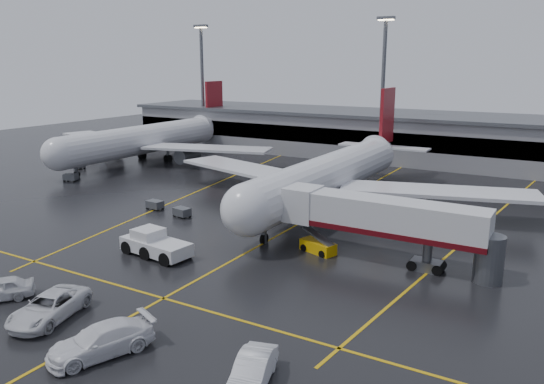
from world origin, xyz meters
The scene contains 21 objects.
ground centered at (0.00, 0.00, 0.00)m, with size 220.00×220.00×0.00m, color black.
apron_line_centre centered at (0.00, 0.00, 0.01)m, with size 0.25×90.00×0.02m, color gold.
apron_line_stop centered at (0.00, -22.00, 0.01)m, with size 60.00×0.25×0.02m, color gold.
apron_line_left centered at (-20.00, 10.00, 0.01)m, with size 0.25×70.00×0.02m, color gold.
apron_line_right centered at (18.00, 10.00, 0.01)m, with size 0.25×70.00×0.02m, color gold.
terminal centered at (0.00, 47.93, 4.32)m, with size 122.00×19.00×8.60m.
light_mast_left centered at (-45.00, 42.00, 14.47)m, with size 3.00×1.20×25.45m.
light_mast_mid centered at (-5.00, 42.00, 14.47)m, with size 3.00×1.20×25.45m.
main_airliner centered at (0.00, 9.70, 4.21)m, with size 48.80×45.60×14.10m.
second_airliner centered at (-42.00, 21.70, 4.21)m, with size 48.80×45.60×14.10m.
jet_bridge centered at (11.87, -6.00, 3.93)m, with size 19.90×3.40×6.05m.
pushback_tractor centered at (-7.13, -15.14, 1.01)m, with size 7.40×3.76×2.55m.
belt_loader centered at (5.84, -6.67, 0.56)m, with size 3.87×2.56×2.27m.
service_van_a centered at (-4.65, -28.63, 0.91)m, with size 3.03×6.58×1.83m, color silver.
service_van_b centered at (2.16, -30.09, 0.95)m, with size 2.67×6.57×1.91m, color white.
service_van_c centered at (11.98, -28.09, 0.86)m, with size 1.82×5.23×1.72m, color white.
baggage_cart_a centered at (-13.18, -3.90, 0.63)m, with size 2.21×1.66×1.12m.
baggage_cart_b centered at (-18.26, -2.97, 0.63)m, with size 2.09×1.44×1.12m.
baggage_cart_c centered at (-11.50, 4.82, 0.63)m, with size 2.36×2.00×1.12m.
baggage_cart_d centered at (-47.52, 10.22, 0.63)m, with size 2.26×1.75×1.12m.
baggage_cart_e centered at (-40.69, 2.78, 0.63)m, with size 2.32×1.90×1.12m.
Camera 1 is at (26.28, -50.35, 17.63)m, focal length 35.02 mm.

